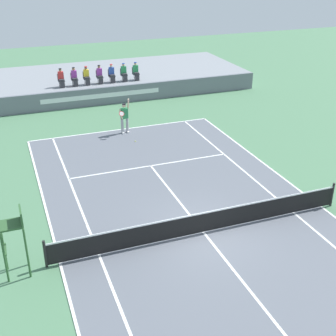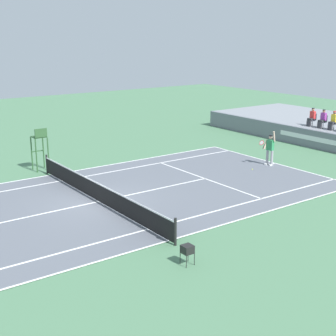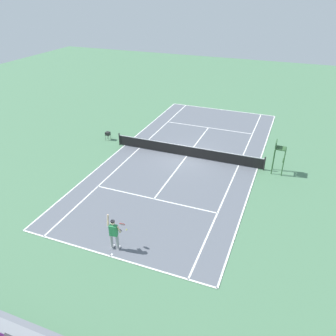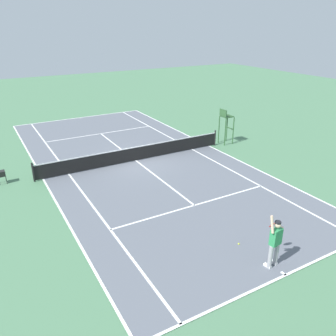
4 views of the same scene
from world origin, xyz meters
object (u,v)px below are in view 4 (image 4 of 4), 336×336
tennis_ball (239,244)px  umpire_chair (226,122)px  tennis_player (275,242)px  ball_hopper (1,173)px

tennis_ball → umpire_chair: 12.11m
tennis_player → umpire_chair: size_ratio=0.85×
tennis_ball → ball_hopper: 12.63m
umpire_chair → tennis_ball: bearing=54.3°
umpire_chair → ball_hopper: size_ratio=3.49×
tennis_player → ball_hopper: size_ratio=2.98×
umpire_chair → tennis_player: bearing=58.8°
tennis_ball → umpire_chair: size_ratio=0.03×
tennis_ball → ball_hopper: size_ratio=0.10×
ball_hopper → umpire_chair: bearing=177.6°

